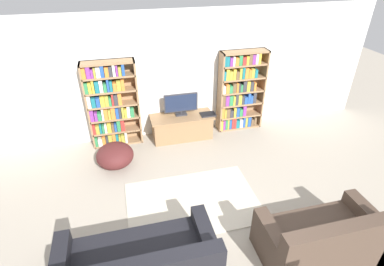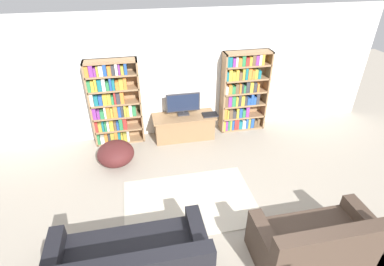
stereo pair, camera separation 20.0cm
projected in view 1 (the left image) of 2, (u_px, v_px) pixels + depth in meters
wall_back at (176, 76)px, 6.17m from camera, size 8.80×0.06×2.60m
bookshelf_left at (110, 104)px, 5.94m from camera, size 1.01×0.30×1.77m
bookshelf_right at (239, 92)px, 6.51m from camera, size 1.01×0.30×1.77m
tv_stand at (182, 127)px, 6.45m from camera, size 1.33×0.54×0.52m
television at (181, 104)px, 6.24m from camera, size 0.71×0.16×0.48m
laptop at (208, 114)px, 6.36m from camera, size 0.32×0.23×0.03m
area_rug at (193, 202)px, 4.88m from camera, size 2.11×1.41×0.02m
couch_right_sofa at (322, 240)px, 3.90m from camera, size 1.57×0.84×0.88m
beanbag_ottoman at (115, 156)px, 5.61m from camera, size 0.69×0.69×0.45m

